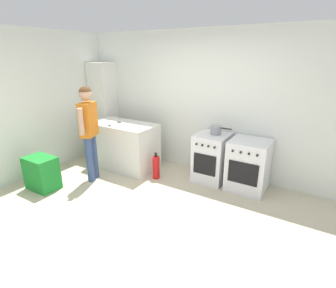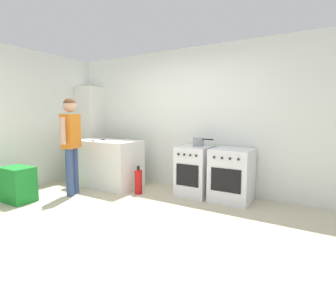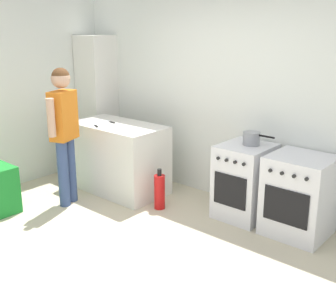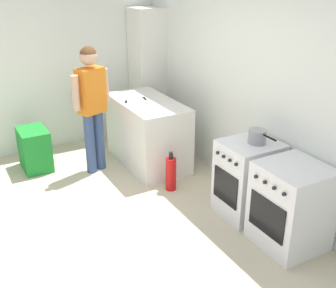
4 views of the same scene
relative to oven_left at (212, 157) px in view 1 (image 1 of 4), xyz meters
The scene contains 14 objects.
ground_plane 1.67m from the oven_left, 102.51° to the right, with size 8.00×8.00×0.00m, color beige.
back_wall 1.01m from the oven_left, 133.25° to the left, with size 6.00×0.10×2.60m, color silver.
side_wall_left 3.29m from the oven_left, 158.23° to the right, with size 0.10×3.10×2.60m, color silver.
counter_unit 1.74m from the oven_left, 167.47° to the right, with size 1.30×0.70×0.90m, color silver.
oven_left is the anchor object (origin of this frame).
oven_right 0.65m from the oven_left, ahead, with size 0.62×0.62×0.85m.
pot 0.50m from the oven_left, 54.72° to the left, with size 0.37×0.19×0.15m.
knife_utility 1.96m from the oven_left, 169.48° to the right, with size 0.25×0.08×0.01m.
knife_paring 1.99m from the oven_left, 161.11° to the right, with size 0.20×0.12×0.01m.
person 2.21m from the oven_left, 149.12° to the right, with size 0.31×0.54×1.67m.
fire_extinguisher 1.01m from the oven_left, 151.22° to the right, with size 0.13×0.13×0.50m.
recycling_crate_lower 2.92m from the oven_left, 141.83° to the right, with size 0.52×0.36×0.28m, color #1E842D.
recycling_crate_upper 2.91m from the oven_left, 141.83° to the right, with size 0.52×0.36×0.28m, color #1E842D.
larder_cabinet 2.71m from the oven_left, behind, with size 0.48×0.44×2.00m, color silver.
Camera 1 is at (1.95, -2.50, 2.16)m, focal length 28.00 mm.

